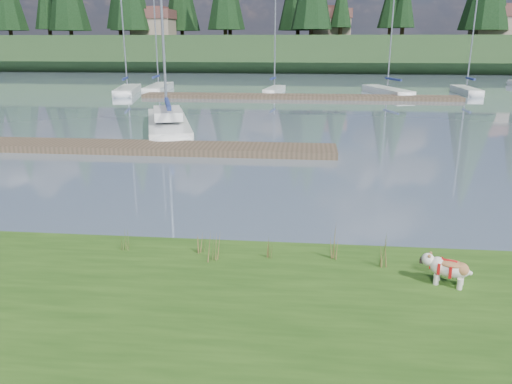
# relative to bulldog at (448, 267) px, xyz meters

# --- Properties ---
(ground) EXTENTS (200.00, 200.00, 0.00)m
(ground) POSITION_rel_bulldog_xyz_m (-5.34, 33.18, -0.68)
(ground) COLOR gray
(ground) RESTS_ON ground
(bank) EXTENTS (60.00, 9.00, 0.35)m
(bank) POSITION_rel_bulldog_xyz_m (-5.34, -2.82, -0.51)
(bank) COLOR #2E5317
(bank) RESTS_ON ground
(ridge) EXTENTS (200.00, 20.00, 5.00)m
(ridge) POSITION_rel_bulldog_xyz_m (-5.34, 76.18, 1.82)
(ridge) COLOR #1F351A
(ridge) RESTS_ON ground
(bulldog) EXTENTS (0.91, 0.59, 0.53)m
(bulldog) POSITION_rel_bulldog_xyz_m (0.00, 0.00, 0.00)
(bulldog) COLOR silver
(bulldog) RESTS_ON bank
(sailboat_main) EXTENTS (4.93, 10.20, 14.36)m
(sailboat_main) POSITION_rel_bulldog_xyz_m (-10.29, 18.22, -0.26)
(sailboat_main) COLOR silver
(sailboat_main) RESTS_ON ground
(dock_near) EXTENTS (16.00, 2.00, 0.30)m
(dock_near) POSITION_rel_bulldog_xyz_m (-9.34, 12.18, -0.53)
(dock_near) COLOR #4C3D2C
(dock_near) RESTS_ON ground
(dock_far) EXTENTS (26.00, 2.20, 0.30)m
(dock_far) POSITION_rel_bulldog_xyz_m (-3.34, 33.18, -0.53)
(dock_far) COLOR #4C3D2C
(dock_far) RESTS_ON ground
(sailboat_bg_0) EXTENTS (3.20, 8.20, 11.66)m
(sailboat_bg_0) POSITION_rel_bulldog_xyz_m (-18.93, 36.38, -0.36)
(sailboat_bg_0) COLOR silver
(sailboat_bg_0) RESTS_ON ground
(sailboat_bg_1) EXTENTS (2.43, 8.42, 12.34)m
(sailboat_bg_1) POSITION_rel_bulldog_xyz_m (-16.71, 38.91, -0.36)
(sailboat_bg_1) COLOR silver
(sailboat_bg_1) RESTS_ON ground
(sailboat_bg_2) EXTENTS (1.85, 5.68, 8.65)m
(sailboat_bg_2) POSITION_rel_bulldog_xyz_m (-5.52, 37.24, -0.35)
(sailboat_bg_2) COLOR silver
(sailboat_bg_2) RESTS_ON ground
(sailboat_bg_3) EXTENTS (4.01, 8.27, 11.98)m
(sailboat_bg_3) POSITION_rel_bulldog_xyz_m (4.18, 37.90, -0.36)
(sailboat_bg_3) COLOR silver
(sailboat_bg_3) RESTS_ON ground
(sailboat_bg_4) EXTENTS (1.33, 6.56, 9.82)m
(sailboat_bg_4) POSITION_rel_bulldog_xyz_m (11.49, 38.90, -0.35)
(sailboat_bg_4) COLOR silver
(sailboat_bg_4) RESTS_ON ground
(weed_0) EXTENTS (0.17, 0.14, 0.65)m
(weed_0) POSITION_rel_bulldog_xyz_m (-4.41, 0.58, -0.06)
(weed_0) COLOR #475B23
(weed_0) RESTS_ON bank
(weed_1) EXTENTS (0.17, 0.14, 0.45)m
(weed_1) POSITION_rel_bulldog_xyz_m (-4.77, 0.93, -0.15)
(weed_1) COLOR #475B23
(weed_1) RESTS_ON bank
(weed_2) EXTENTS (0.17, 0.14, 0.78)m
(weed_2) POSITION_rel_bulldog_xyz_m (-1.98, 0.92, -0.01)
(weed_2) COLOR #475B23
(weed_2) RESTS_ON bank
(weed_3) EXTENTS (0.17, 0.14, 0.51)m
(weed_3) POSITION_rel_bulldog_xyz_m (-6.47, 0.96, -0.12)
(weed_3) COLOR #475B23
(weed_3) RESTS_ON bank
(weed_4) EXTENTS (0.17, 0.14, 0.49)m
(weed_4) POSITION_rel_bulldog_xyz_m (-3.28, 0.82, -0.13)
(weed_4) COLOR #475B23
(weed_4) RESTS_ON bank
(weed_5) EXTENTS (0.17, 0.14, 0.72)m
(weed_5) POSITION_rel_bulldog_xyz_m (-1.06, 0.62, -0.03)
(weed_5) COLOR #475B23
(weed_5) RESTS_ON bank
(mud_lip) EXTENTS (60.00, 0.50, 0.14)m
(mud_lip) POSITION_rel_bulldog_xyz_m (-5.34, 1.58, -0.61)
(mud_lip) COLOR #33281C
(mud_lip) RESTS_ON ground
(house_0) EXTENTS (6.30, 5.30, 4.65)m
(house_0) POSITION_rel_bulldog_xyz_m (-27.34, 73.18, 6.63)
(house_0) COLOR gray
(house_0) RESTS_ON ridge
(house_1) EXTENTS (6.30, 5.30, 4.65)m
(house_1) POSITION_rel_bulldog_xyz_m (0.66, 74.18, 6.63)
(house_1) COLOR gray
(house_1) RESTS_ON ridge
(house_2) EXTENTS (6.30, 5.30, 4.65)m
(house_2) POSITION_rel_bulldog_xyz_m (24.66, 72.18, 6.63)
(house_2) COLOR gray
(house_2) RESTS_ON ridge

